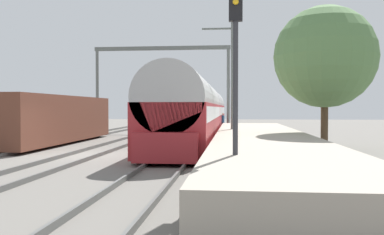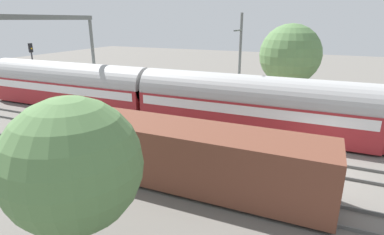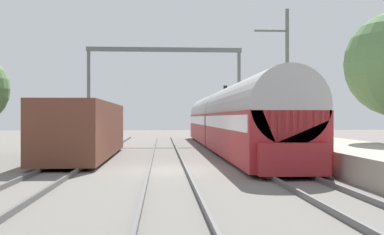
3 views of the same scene
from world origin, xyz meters
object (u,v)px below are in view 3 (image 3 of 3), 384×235
at_px(freight_car, 86,130).
at_px(catenary_gantry, 165,74).
at_px(railway_signal_far, 225,105).
at_px(passenger_train, 226,119).
at_px(person_crossing, 236,131).

distance_m(freight_car, catenary_gantry, 15.26).
relative_size(freight_car, railway_signal_far, 2.46).
relative_size(passenger_train, catenary_gantry, 2.58).
bearing_deg(person_crossing, catenary_gantry, -0.74).
xyz_separation_m(passenger_train, railway_signal_far, (1.92, 14.70, 1.39)).
distance_m(person_crossing, railway_signal_far, 10.00).
relative_size(person_crossing, railway_signal_far, 0.33).
bearing_deg(railway_signal_far, freight_car, -115.10).
bearing_deg(person_crossing, passenger_train, 91.84).
xyz_separation_m(passenger_train, catenary_gantry, (-4.16, 6.91, 3.68)).
height_order(passenger_train, railway_signal_far, railway_signal_far).
distance_m(passenger_train, person_crossing, 5.28).
height_order(freight_car, person_crossing, freight_car).
bearing_deg(railway_signal_far, catenary_gantry, -127.99).
xyz_separation_m(freight_car, catenary_gantry, (4.16, 14.08, 4.18)).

